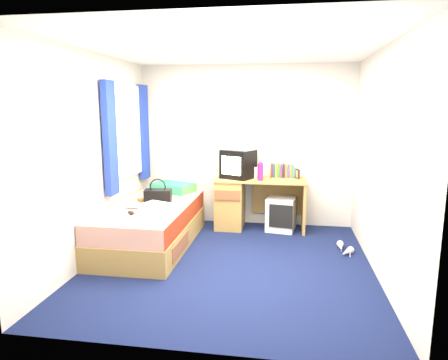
% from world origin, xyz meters
% --- Properties ---
extents(ground, '(3.40, 3.40, 0.00)m').
position_xyz_m(ground, '(0.00, 0.00, 0.00)').
color(ground, '#0C1438').
rests_on(ground, ground).
extents(room_shell, '(3.40, 3.40, 3.40)m').
position_xyz_m(room_shell, '(0.00, 0.00, 1.45)').
color(room_shell, white).
rests_on(room_shell, ground).
extents(bed, '(1.01, 2.00, 0.54)m').
position_xyz_m(bed, '(-1.10, 0.47, 0.27)').
color(bed, '#AE8B48').
rests_on(bed, ground).
extents(pillow, '(0.68, 0.56, 0.13)m').
position_xyz_m(pillow, '(-1.03, 1.30, 0.60)').
color(pillow, teal).
rests_on(pillow, bed).
extents(desk, '(1.30, 0.55, 0.75)m').
position_xyz_m(desk, '(-0.02, 1.44, 0.41)').
color(desk, '#AE8B48').
rests_on(desk, ground).
extents(storage_cube, '(0.45, 0.45, 0.49)m').
position_xyz_m(storage_cube, '(0.56, 1.39, 0.24)').
color(storage_cube, white).
rests_on(storage_cube, ground).
extents(crt_tv, '(0.54, 0.53, 0.42)m').
position_xyz_m(crt_tv, '(-0.08, 1.44, 0.96)').
color(crt_tv, black).
rests_on(crt_tv, desk).
extents(vcr, '(0.53, 0.47, 0.08)m').
position_xyz_m(vcr, '(-0.08, 1.44, 1.21)').
color(vcr, '#B0B0B2').
rests_on(vcr, crt_tv).
extents(book_row, '(0.34, 0.13, 0.20)m').
position_xyz_m(book_row, '(0.56, 1.60, 0.85)').
color(book_row, maroon).
rests_on(book_row, desk).
extents(picture_frame, '(0.06, 0.12, 0.14)m').
position_xyz_m(picture_frame, '(0.78, 1.53, 0.82)').
color(picture_frame, black).
rests_on(picture_frame, desk).
extents(pink_water_bottle, '(0.09, 0.09, 0.24)m').
position_xyz_m(pink_water_bottle, '(0.25, 1.29, 0.87)').
color(pink_water_bottle, '#C41B78').
rests_on(pink_water_bottle, desk).
extents(aerosol_can, '(0.06, 0.06, 0.17)m').
position_xyz_m(aerosol_can, '(0.18, 1.45, 0.83)').
color(aerosol_can, white).
rests_on(aerosol_can, desk).
extents(handbag, '(0.37, 0.25, 0.32)m').
position_xyz_m(handbag, '(-1.04, 0.62, 0.63)').
color(handbag, black).
rests_on(handbag, bed).
extents(towel, '(0.41, 0.37, 0.11)m').
position_xyz_m(towel, '(-0.91, 0.12, 0.59)').
color(towel, white).
rests_on(towel, bed).
extents(magazine, '(0.33, 0.35, 0.01)m').
position_xyz_m(magazine, '(-1.21, 0.69, 0.55)').
color(magazine, gold).
rests_on(magazine, bed).
extents(water_bottle, '(0.20, 0.08, 0.07)m').
position_xyz_m(water_bottle, '(-1.24, 0.27, 0.58)').
color(water_bottle, silver).
rests_on(water_bottle, bed).
extents(colour_swatch_fan, '(0.22, 0.07, 0.01)m').
position_xyz_m(colour_swatch_fan, '(-1.02, -0.07, 0.55)').
color(colour_swatch_fan, '#F4A336').
rests_on(colour_swatch_fan, bed).
extents(remote_control, '(0.13, 0.16, 0.02)m').
position_xyz_m(remote_control, '(-1.18, 0.03, 0.55)').
color(remote_control, black).
rests_on(remote_control, bed).
extents(window_assembly, '(0.11, 1.42, 1.40)m').
position_xyz_m(window_assembly, '(-1.55, 0.90, 1.42)').
color(window_assembly, silver).
rests_on(window_assembly, room_shell).
extents(white_heels, '(0.20, 0.42, 0.09)m').
position_xyz_m(white_heels, '(1.35, 0.59, 0.04)').
color(white_heels, silver).
rests_on(white_heels, ground).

